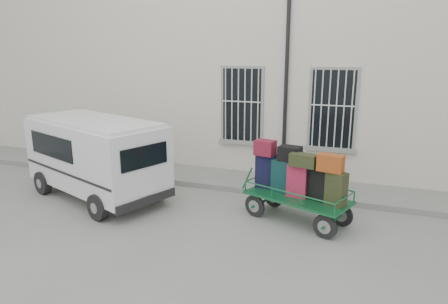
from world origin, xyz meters
TOP-DOWN VIEW (x-y plane):
  - ground at (0.00, 0.00)m, footprint 80.00×80.00m
  - building at (0.00, 5.50)m, footprint 24.00×5.15m
  - sidewalk at (0.00, 2.20)m, footprint 24.00×1.70m
  - luggage_cart at (1.85, 0.04)m, footprint 2.79×1.82m
  - van at (-3.46, -0.22)m, footprint 4.57×3.14m

SIDE VIEW (x-z plane):
  - ground at x=0.00m, z-range 0.00..0.00m
  - sidewalk at x=0.00m, z-range 0.00..0.15m
  - luggage_cart at x=1.85m, z-range 0.08..1.88m
  - van at x=-3.46m, z-range 0.16..2.29m
  - building at x=0.00m, z-range 0.00..6.00m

